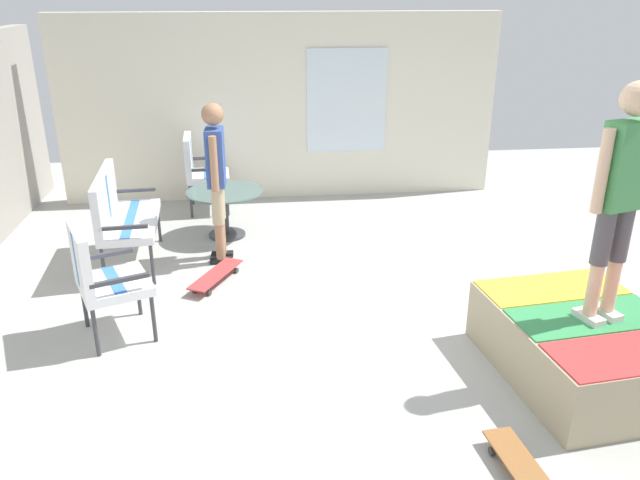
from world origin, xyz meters
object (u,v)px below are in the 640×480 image
at_px(person_watching, 216,171).
at_px(skateboard_spare, 526,473).
at_px(patio_chair_by_wall, 99,273).
at_px(skateboard_by_bench, 216,275).
at_px(skate_ramp, 587,345).
at_px(patio_chair_near_house, 199,166).
at_px(patio_table, 225,204).
at_px(person_skater, 622,187).
at_px(patio_bench, 118,210).

height_order(person_watching, skateboard_spare, person_watching).
distance_m(patio_chair_by_wall, skateboard_by_bench, 1.42).
relative_size(skate_ramp, patio_chair_by_wall, 1.99).
bearing_deg(skateboard_spare, patio_chair_near_house, 23.15).
relative_size(patio_table, person_skater, 0.52).
height_order(skate_ramp, person_skater, person_skater).
xyz_separation_m(skate_ramp, patio_bench, (2.55, 3.93, 0.36)).
xyz_separation_m(patio_bench, patio_chair_by_wall, (-1.57, -0.12, -0.00)).
relative_size(patio_bench, patio_chair_near_house, 1.26).
height_order(skate_ramp, skateboard_spare, skate_ramp).
height_order(skateboard_by_bench, skateboard_spare, same).
bearing_deg(skate_ramp, patio_bench, 56.99).
distance_m(patio_chair_near_house, person_skater, 5.42).
xyz_separation_m(patio_table, person_watching, (-0.72, 0.04, 0.61)).
distance_m(patio_chair_by_wall, patio_table, 2.48).
bearing_deg(skateboard_by_bench, patio_table, -3.46).
bearing_deg(skateboard_spare, skate_ramp, -40.94).
relative_size(skate_ramp, patio_chair_near_house, 1.99).
xyz_separation_m(patio_table, skateboard_by_bench, (-1.30, 0.08, -0.32)).
relative_size(skateboard_by_bench, skateboard_spare, 0.98).
height_order(patio_bench, patio_chair_by_wall, same).
distance_m(patio_chair_near_house, person_watching, 1.77).
relative_size(patio_bench, patio_chair_by_wall, 1.26).
bearing_deg(patio_table, person_skater, -139.07).
bearing_deg(patio_bench, person_watching, -90.73).
height_order(patio_table, skateboard_spare, patio_table).
relative_size(patio_chair_near_house, patio_table, 1.13).
relative_size(patio_chair_near_house, person_watching, 0.59).
height_order(patio_bench, patio_table, patio_bench).
relative_size(person_watching, skateboard_spare, 2.12).
relative_size(skate_ramp, patio_bench, 1.58).
bearing_deg(skateboard_spare, person_skater, -42.20).
distance_m(person_watching, skateboard_by_bench, 1.09).
relative_size(patio_chair_near_house, patio_chair_by_wall, 1.00).
bearing_deg(person_watching, patio_chair_by_wall, 149.25).
bearing_deg(patio_bench, skateboard_spare, -140.43).
relative_size(patio_table, skateboard_by_bench, 1.12).
bearing_deg(patio_bench, skateboard_by_bench, -120.35).
bearing_deg(patio_chair_by_wall, person_skater, -104.89).
bearing_deg(skateboard_by_bench, skateboard_spare, -146.81).
xyz_separation_m(patio_chair_by_wall, person_skater, (-1.01, -3.82, 0.92)).
xyz_separation_m(patio_table, skateboard_spare, (-4.33, -1.90, -0.32)).
bearing_deg(patio_chair_near_house, patio_bench, 156.71).
distance_m(patio_bench, patio_chair_near_house, 1.83).
distance_m(patio_chair_near_house, patio_chair_by_wall, 3.31).
bearing_deg(skateboard_by_bench, person_watching, -3.65).
height_order(skate_ramp, patio_chair_by_wall, patio_chair_by_wall).
distance_m(patio_bench, person_skater, 4.80).
bearing_deg(skate_ramp, patio_chair_near_house, 37.09).
bearing_deg(person_skater, skateboard_by_bench, 55.79).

